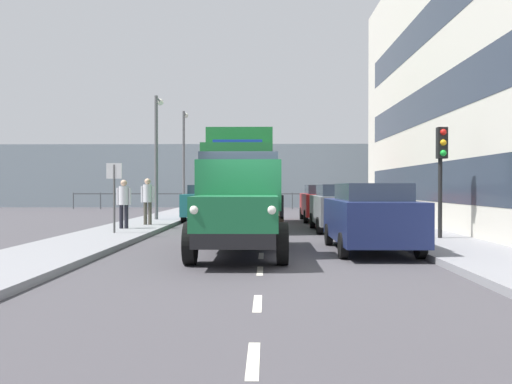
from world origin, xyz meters
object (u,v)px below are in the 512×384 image
at_px(lorry_cargo_green, 241,176).
at_px(street_sign, 114,185).
at_px(car_teal_oppositeside_0, 207,202).
at_px(pedestrian_by_lamp, 124,200).
at_px(car_red_kerbside_2, 322,202).
at_px(pedestrian_strolling, 148,197).
at_px(car_grey_kerbside_1, 337,207).
at_px(truck_vintage_green, 239,206).
at_px(lamp_post_promenade, 157,145).
at_px(traffic_light_near, 441,158).
at_px(lamp_post_far, 184,151).
at_px(car_navy_kerbside_near, 370,216).

bearing_deg(lorry_cargo_green, street_sign, 49.81).
relative_size(car_teal_oppositeside_0, pedestrian_by_lamp, 2.62).
xyz_separation_m(lorry_cargo_green, car_red_kerbside_2, (-3.64, -3.53, -1.18)).
bearing_deg(pedestrian_strolling, car_grey_kerbside_1, 171.21).
bearing_deg(car_teal_oppositeside_0, car_grey_kerbside_1, 133.46).
height_order(truck_vintage_green, car_teal_oppositeside_0, truck_vintage_green).
bearing_deg(truck_vintage_green, car_grey_kerbside_1, -114.32).
bearing_deg(pedestrian_by_lamp, lamp_post_promenade, -90.72).
bearing_deg(lorry_cargo_green, car_grey_kerbside_1, 150.71).
xyz_separation_m(lorry_cargo_green, car_grey_kerbside_1, (-3.64, 2.04, -1.18)).
bearing_deg(street_sign, truck_vintage_green, 132.75).
relative_size(lorry_cargo_green, traffic_light_near, 2.56).
bearing_deg(lamp_post_promenade, pedestrian_strolling, 95.76).
xyz_separation_m(truck_vintage_green, lamp_post_promenade, (4.39, -11.86, 2.39)).
height_order(car_red_kerbside_2, traffic_light_near, traffic_light_near).
bearing_deg(lamp_post_far, lorry_cargo_green, 109.53).
bearing_deg(car_grey_kerbside_1, car_red_kerbside_2, -90.00).
bearing_deg(pedestrian_by_lamp, pedestrian_strolling, -102.64).
bearing_deg(car_red_kerbside_2, traffic_light_near, 104.03).
distance_m(truck_vintage_green, car_navy_kerbside_near, 3.43).
bearing_deg(traffic_light_near, lorry_cargo_green, -45.64).
distance_m(car_navy_kerbside_near, pedestrian_strolling, 10.29).
bearing_deg(car_navy_kerbside_near, lorry_cargo_green, -66.03).
xyz_separation_m(traffic_light_near, street_sign, (9.97, -1.60, -0.79)).
xyz_separation_m(car_teal_oppositeside_0, street_sign, (2.04, 8.36, 0.79)).
height_order(lorry_cargo_green, lamp_post_promenade, lamp_post_promenade).
bearing_deg(pedestrian_by_lamp, car_navy_kerbside_near, 145.14).
relative_size(car_navy_kerbside_near, lamp_post_promenade, 0.80).
height_order(car_teal_oppositeside_0, lamp_post_far, lamp_post_far).
bearing_deg(car_navy_kerbside_near, truck_vintage_green, 17.97).
height_order(truck_vintage_green, car_navy_kerbside_near, truck_vintage_green).
bearing_deg(traffic_light_near, pedestrian_strolling, -28.59).
relative_size(car_teal_oppositeside_0, traffic_light_near, 1.42).
height_order(car_navy_kerbside_near, pedestrian_strolling, pedestrian_strolling).
bearing_deg(lorry_cargo_green, car_navy_kerbside_near, 113.97).
bearing_deg(lamp_post_promenade, car_grey_kerbside_1, 148.57).
bearing_deg(lamp_post_far, pedestrian_strolling, 92.40).
bearing_deg(pedestrian_strolling, lamp_post_far, -87.60).
bearing_deg(car_grey_kerbside_1, street_sign, 18.82).
relative_size(traffic_light_near, lamp_post_far, 0.51).
bearing_deg(car_grey_kerbside_1, pedestrian_strolling, -8.79).
xyz_separation_m(car_grey_kerbside_1, lamp_post_far, (7.81, -13.81, 2.99)).
relative_size(truck_vintage_green, lorry_cargo_green, 0.69).
bearing_deg(car_grey_kerbside_1, car_teal_oppositeside_0, -46.54).
height_order(car_teal_oppositeside_0, pedestrian_by_lamp, pedestrian_by_lamp).
height_order(car_grey_kerbside_1, pedestrian_strolling, pedestrian_strolling).
xyz_separation_m(car_navy_kerbside_near, car_teal_oppositeside_0, (5.49, -11.93, 0.00)).
relative_size(car_teal_oppositeside_0, lamp_post_promenade, 0.80).
xyz_separation_m(car_navy_kerbside_near, pedestrian_by_lamp, (7.71, -5.37, 0.27)).
relative_size(truck_vintage_green, car_teal_oppositeside_0, 1.24).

